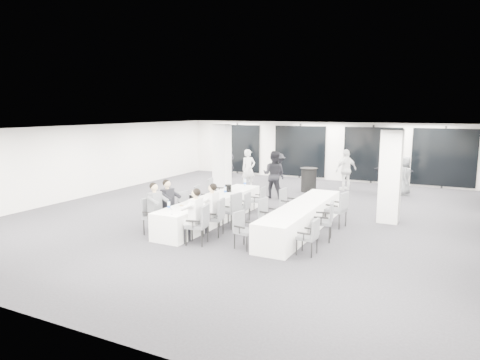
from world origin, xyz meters
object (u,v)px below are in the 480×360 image
object	(u,v)px
ice_bucket_near	(193,199)
standing_guest_c	(279,169)
standing_guest_d	(346,167)
banquet_table_main	(212,210)
chair_side_left_far	(287,202)
chair_main_left_far	(215,191)
chair_side_right_mid	(326,218)
chair_main_right_far	(259,198)
chair_side_left_near	(243,227)
chair_main_right_fourth	(244,205)
chair_main_left_second	(165,210)
chair_main_right_mid	(232,208)
standing_guest_a	(248,167)
cocktail_table	(309,180)
chair_main_left_mid	(186,204)
chair_main_left_fourth	(201,198)
chair_main_right_second	(216,215)
chair_main_left_near	(152,213)
standing_guest_f	(393,170)
chair_side_right_near	(310,234)
standing_guest_e	(405,173)
standing_guest_b	(274,171)
ice_bucket_far	(228,188)
chair_side_right_far	(339,207)
chair_main_right_near	(200,222)
banquet_table_side	(302,218)
chair_side_left_mid	(267,213)

from	to	relation	value
ice_bucket_near	standing_guest_c	bearing A→B (deg)	91.09
standing_guest_d	standing_guest_c	bearing A→B (deg)	-29.40
banquet_table_main	chair_side_left_far	size ratio (longest dim) A/B	5.23
chair_main_left_far	chair_side_right_mid	size ratio (longest dim) A/B	1.01
banquet_table_main	chair_main_right_far	distance (m)	1.85
chair_side_left_near	ice_bucket_near	size ratio (longest dim) A/B	3.66
chair_main_right_fourth	standing_guest_d	world-z (taller)	standing_guest_d
chair_main_left_second	banquet_table_main	bearing A→B (deg)	138.62
chair_main_right_mid	standing_guest_a	distance (m)	6.15
cocktail_table	chair_main_left_mid	xyz separation A→B (m)	(-1.96, -6.21, 0.00)
chair_main_left_far	chair_main_right_fourth	distance (m)	2.00
chair_main_left_fourth	chair_main_right_second	distance (m)	2.54
chair_main_left_fourth	standing_guest_d	bearing A→B (deg)	141.57
chair_main_right_far	chair_main_left_near	bearing A→B (deg)	152.22
chair_main_left_second	chair_side_left_far	bearing A→B (deg)	124.91
chair_main_left_fourth	standing_guest_f	distance (m)	8.25
chair_side_right_near	standing_guest_e	world-z (taller)	standing_guest_e
ice_bucket_near	standing_guest_b	bearing A→B (deg)	85.42
chair_main_left_second	standing_guest_d	distance (m)	8.99
chair_main_left_near	chair_main_left_fourth	bearing A→B (deg)	-177.18
chair_side_right_mid	ice_bucket_far	bearing A→B (deg)	58.35
chair_side_left_far	standing_guest_d	distance (m)	5.81
chair_main_left_second	chair_side_left_near	world-z (taller)	chair_main_left_second
banquet_table_main	chair_side_right_far	distance (m)	3.76
chair_main_right_near	standing_guest_b	size ratio (longest dim) A/B	0.49
chair_main_right_far	chair_side_left_near	distance (m)	3.64
standing_guest_b	banquet_table_main	bearing A→B (deg)	84.25
standing_guest_d	standing_guest_e	bearing A→B (deg)	128.02
banquet_table_main	chair_side_left_far	world-z (taller)	chair_side_left_far
chair_side_left_far	chair_side_right_far	world-z (taller)	chair_side_right_far
chair_main_right_second	chair_side_right_far	size ratio (longest dim) A/B	0.97
banquet_table_main	cocktail_table	size ratio (longest dim) A/B	5.02
chair_side_left_near	standing_guest_d	distance (m)	8.93
chair_main_right_fourth	standing_guest_d	size ratio (longest dim) A/B	0.45
chair_main_right_second	chair_side_right_mid	xyz separation A→B (m)	(2.75, 0.90, 0.01)
chair_side_right_near	standing_guest_e	size ratio (longest dim) A/B	0.49
chair_main_right_mid	chair_main_left_fourth	bearing A→B (deg)	68.28
banquet_table_side	chair_main_right_far	bearing A→B (deg)	144.01
chair_main_right_far	chair_side_right_near	bearing A→B (deg)	-142.12
chair_side_right_near	standing_guest_f	bearing A→B (deg)	-1.98
banquet_table_main	standing_guest_a	bearing A→B (deg)	104.10
chair_main_left_far	ice_bucket_near	distance (m)	2.63
banquet_table_side	chair_side_left_far	xyz separation A→B (m)	(-0.83, 1.06, 0.17)
banquet_table_main	chair_main_right_mid	world-z (taller)	chair_main_right_mid
standing_guest_b	chair_main_left_far	bearing A→B (deg)	64.57
chair_side_right_near	chair_main_right_fourth	bearing A→B (deg)	55.58
chair_main_left_second	chair_main_right_near	distance (m)	1.84
cocktail_table	chair_side_left_mid	xyz separation A→B (m)	(0.78, -6.29, 0.03)
banquet_table_main	ice_bucket_far	distance (m)	1.16
banquet_table_main	standing_guest_d	world-z (taller)	standing_guest_d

